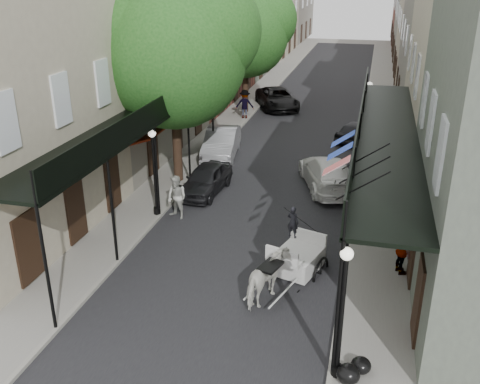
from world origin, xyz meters
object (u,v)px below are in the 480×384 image
Objects in this scene: carriage at (303,240)px; car_right_far at (357,131)px; car_left_far at (277,98)px; tree_far at (251,30)px; pedestrian_walking at (177,197)px; horse at (269,279)px; car_left_near at (206,179)px; car_left_mid at (221,143)px; lamppost_right_near at (342,312)px; lamppost_left at (155,171)px; lamppost_right_far at (367,113)px; pedestrian_sidewalk_right at (402,251)px; pedestrian_sidewalk_left at (245,104)px; tree_near at (182,47)px; car_right_near at (328,173)px.

car_right_far is (1.15, 15.60, -0.41)m from carriage.
carriage reaches higher than car_left_far.
pedestrian_walking is at bearing -86.73° from tree_far.
car_left_near is (-4.58, 7.99, -0.14)m from horse.
lamppost_right_near is at bearing -72.24° from car_left_mid.
tree_far is 2.32× the size of lamppost_left.
lamppost_left reaches higher than pedestrian_walking.
lamppost_right_near is 5.74m from carriage.
horse is 14.23m from car_left_mid.
car_left_near is (-6.97, -9.00, -1.38)m from lamppost_right_far.
pedestrian_sidewalk_right is at bearing 19.95° from carriage.
pedestrian_sidewalk_right is at bearing -83.29° from lamppost_right_far.
lamppost_right_far is 14.03m from pedestrian_walking.
pedestrian_sidewalk_left is 21.14m from pedestrian_sidewalk_right.
pedestrian_sidewalk_left is (-6.65, 18.79, 0.06)m from carriage.
car_left_near is (1.33, -13.19, -0.43)m from pedestrian_sidewalk_left.
tree_near is at bearing -39.96° from horse.
car_left_far is at bearing -1.89° from pedestrian_sidewalk_right.
tree_near reaches higher than pedestrian_sidewalk_right.
car_left_far is (1.60, 15.78, -5.74)m from tree_near.
lamppost_right_near is 0.71× the size of car_right_near.
car_left_mid is (-7.70, 16.22, -1.26)m from lamppost_right_near.
car_right_near is at bearing 6.74° from tree_near.
tree_near is 7.01m from car_left_mid.
horse is 9.21m from car_left_near.
car_right_near is at bearing 112.38° from pedestrian_sidewalk_left.
lamppost_left is 0.71× the size of car_right_near.
lamppost_left and lamppost_right_far have the same top height.
car_left_near is at bearing 1.63° from car_right_near.
lamppost_left is 7.76m from horse.
car_left_far reaches higher than car_left_near.
car_left_mid is 11.78m from car_left_far.
car_left_mid is 8.65m from car_right_far.
pedestrian_sidewalk_left is at bearing 108.94° from lamppost_right_near.
tree_far reaches higher than carriage.
car_left_mid is 0.92× the size of car_right_near.
car_right_near is at bearing 64.19° from pedestrian_walking.
pedestrian_walking is 0.36× the size of car_right_near.
car_right_near is (-1.50, 12.98, -1.30)m from lamppost_right_near.
lamppost_right_near reaches higher than car_left_far.
lamppost_right_near is 4.04m from horse.
lamppost_right_far is 1.81m from car_right_far.
tree_far is 10.75m from car_right_far.
pedestrian_sidewalk_left is (-0.00, 12.01, -5.39)m from tree_near.
lamppost_right_near reaches higher than pedestrian_sidewalk_left.
lamppost_right_near is 0.69× the size of car_left_far.
car_right_far is at bearing 116.57° from lamppost_right_far.
pedestrian_walking is at bearing 85.22° from car_right_far.
car_left_mid is at bearing -153.83° from lamppost_right_far.
car_right_far is at bearing -78.77° from horse.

